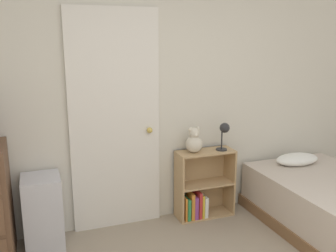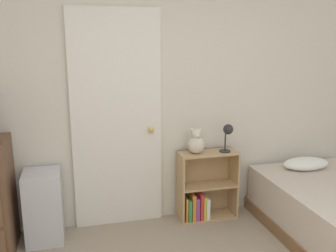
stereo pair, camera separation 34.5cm
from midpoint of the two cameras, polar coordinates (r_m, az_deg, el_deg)
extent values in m
cube|color=beige|center=(3.63, -0.23, 4.73)|extent=(10.00, 0.06, 2.55)
cube|color=silver|center=(3.56, -5.07, 0.72)|extent=(0.86, 0.04, 2.09)
sphere|color=gold|center=(3.60, 0.18, -0.61)|extent=(0.06, 0.06, 0.06)
cube|color=silver|center=(3.58, -15.78, -11.79)|extent=(0.33, 0.36, 0.66)
cube|color=tan|center=(3.80, 4.55, -9.42)|extent=(0.02, 0.25, 0.70)
cube|color=tan|center=(4.01, 12.43, -8.44)|extent=(0.02, 0.25, 0.70)
cube|color=tan|center=(4.04, 8.43, -13.45)|extent=(0.56, 0.25, 0.02)
cube|color=tan|center=(3.90, 8.61, -8.94)|extent=(0.56, 0.25, 0.02)
cube|color=tan|center=(3.78, 8.79, -4.12)|extent=(0.56, 0.25, 0.02)
cube|color=tan|center=(4.00, 7.94, -8.33)|extent=(0.59, 0.01, 0.70)
cube|color=orange|center=(3.89, 5.12, -12.29)|extent=(0.02, 0.21, 0.24)
cube|color=#338C4C|center=(3.90, 5.64, -12.44)|extent=(0.03, 0.19, 0.22)
cube|color=orange|center=(3.88, 6.33, -12.12)|extent=(0.03, 0.15, 0.27)
cube|color=#8C3F8C|center=(3.92, 6.74, -12.19)|extent=(0.04, 0.19, 0.23)
cube|color=red|center=(3.93, 7.38, -11.84)|extent=(0.03, 0.19, 0.28)
cube|color=gold|center=(3.93, 7.90, -12.09)|extent=(0.02, 0.16, 0.24)
cube|color=white|center=(3.95, 8.36, -12.19)|extent=(0.04, 0.16, 0.22)
sphere|color=beige|center=(3.71, 6.98, -2.90)|extent=(0.17, 0.17, 0.17)
sphere|color=beige|center=(3.68, 7.03, -1.21)|extent=(0.11, 0.11, 0.11)
sphere|color=silver|center=(3.64, 7.28, -1.51)|extent=(0.04, 0.04, 0.04)
sphere|color=beige|center=(3.65, 6.46, -0.65)|extent=(0.04, 0.04, 0.04)
sphere|color=beige|center=(3.68, 7.62, -0.58)|extent=(0.04, 0.04, 0.04)
cylinder|color=#262628|center=(3.82, 11.23, -3.80)|extent=(0.11, 0.11, 0.01)
cylinder|color=#262628|center=(3.79, 11.30, -2.34)|extent=(0.01, 0.01, 0.19)
sphere|color=#262628|center=(3.76, 11.77, -0.52)|extent=(0.10, 0.10, 0.10)
ellipsoid|color=white|center=(4.23, 22.51, -5.36)|extent=(0.50, 0.28, 0.12)
camera|label=1|loc=(0.17, -87.14, 0.68)|focal=40.00mm
camera|label=2|loc=(0.17, 92.86, -0.68)|focal=40.00mm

